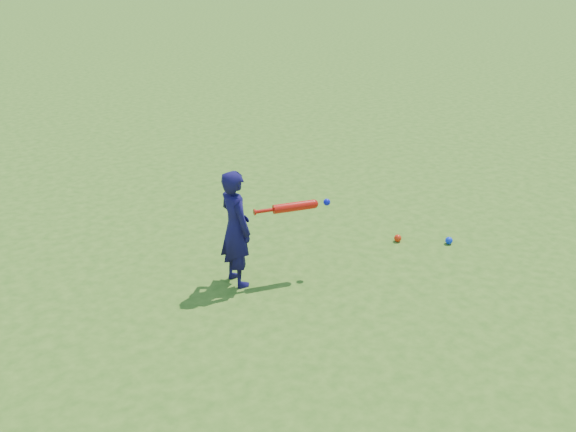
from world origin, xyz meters
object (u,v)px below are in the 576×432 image
object	(u,v)px
child	(236,228)
ground_ball_blue	(449,241)
bat_swing	(297,206)
ground_ball_red	(398,238)

from	to	relation	value
child	ground_ball_blue	world-z (taller)	child
ground_ball_blue	bat_swing	bearing A→B (deg)	172.15
child	ground_ball_red	distance (m)	1.91
child	bat_swing	world-z (taller)	child
ground_ball_red	ground_ball_blue	distance (m)	0.53
ground_ball_red	bat_swing	xyz separation A→B (m)	(-1.29, -0.08, 0.66)
ground_ball_blue	bat_swing	xyz separation A→B (m)	(-1.71, 0.24, 0.66)
ground_ball_red	bat_swing	world-z (taller)	bat_swing
ground_ball_red	bat_swing	bearing A→B (deg)	-176.46
ground_ball_red	ground_ball_blue	bearing A→B (deg)	-36.61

